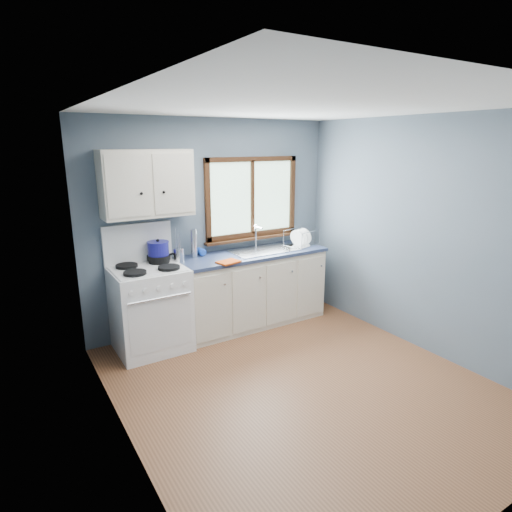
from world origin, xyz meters
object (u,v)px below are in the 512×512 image
sink (264,255)px  skillet (159,257)px  utensil_crock (179,254)px  dish_rack (301,241)px  gas_range (150,306)px  base_cabinets (252,292)px  stockpot (158,250)px  thermos (194,243)px

sink → skillet: (-1.30, 0.14, 0.13)m
utensil_crock → dish_rack: utensil_crock is taller
gas_range → base_cabinets: size_ratio=0.74×
base_cabinets → utensil_crock: (-0.91, 0.09, 0.59)m
gas_range → base_cabinets: (1.31, 0.02, -0.08)m
gas_range → base_cabinets: gas_range is taller
stockpot → thermos: size_ratio=0.96×
utensil_crock → dish_rack: 1.66m
gas_range → skillet: (0.18, 0.15, 0.49)m
gas_range → thermos: (0.62, 0.18, 0.59)m
base_cabinets → thermos: thermos is taller
skillet → thermos: bearing=-17.2°
gas_range → utensil_crock: size_ratio=3.55×
utensil_crock → stockpot: bearing=168.0°
utensil_crock → dish_rack: bearing=-3.5°
thermos → dish_rack: size_ratio=0.68×
sink → base_cabinets: bearing=179.9°
stockpot → utensil_crock: (0.22, -0.05, -0.07)m
base_cabinets → sink: size_ratio=2.20×
utensil_crock → dish_rack: (1.66, -0.10, -0.02)m
gas_range → thermos: bearing=16.5°
gas_range → dish_rack: 2.11m
gas_range → sink: gas_range is taller
skillet → dish_rack: (1.87, -0.15, -0.01)m
stockpot → thermos: thermos is taller
thermos → sink: bearing=-10.8°
gas_range → base_cabinets: bearing=0.8°
gas_range → utensil_crock: 0.65m
gas_range → sink: (1.49, 0.02, 0.37)m
stockpot → dish_rack: 1.88m
sink → thermos: bearing=169.2°
base_cabinets → utensil_crock: bearing=174.4°
sink → utensil_crock: utensil_crock is taller
gas_range → skillet: size_ratio=3.32×
stockpot → utensil_crock: bearing=-12.0°
skillet → base_cabinets: bearing=-27.8°
base_cabinets → skillet: size_ratio=4.52×
base_cabinets → skillet: skillet is taller
gas_range → utensil_crock: (0.40, 0.11, 0.51)m
gas_range → dish_rack: gas_range is taller
thermos → dish_rack: thermos is taller
base_cabinets → dish_rack: (0.75, -0.01, 0.57)m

